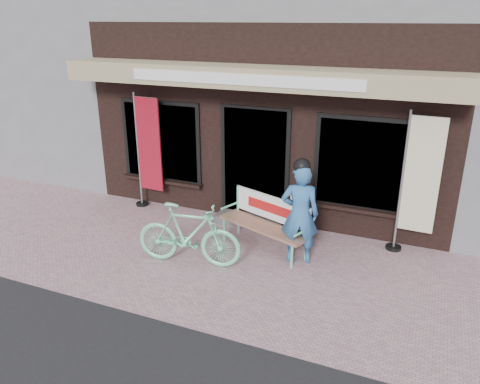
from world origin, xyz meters
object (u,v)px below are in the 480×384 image
at_px(bench, 267,219).
at_px(bicycle, 189,234).
at_px(nobori_cream, 418,183).
at_px(nobori_red, 148,151).
at_px(person, 300,212).
at_px(menu_stand, 300,215).

xyz_separation_m(bench, bicycle, (-0.94, -0.99, -0.02)).
height_order(bicycle, nobori_cream, nobori_cream).
xyz_separation_m(bench, nobori_red, (-2.80, 0.78, 0.68)).
bearing_deg(nobori_red, bicycle, -40.62).
height_order(person, bicycle, person).
distance_m(bench, menu_stand, 0.72).
xyz_separation_m(person, bicycle, (-1.56, -0.76, -0.34)).
xyz_separation_m(nobori_red, nobori_cream, (5.05, -0.01, 0.02)).
xyz_separation_m(bicycle, nobori_red, (-1.86, 1.77, 0.70)).
bearing_deg(person, nobori_cream, 16.43).
distance_m(nobori_cream, menu_stand, 2.00).
xyz_separation_m(nobori_red, menu_stand, (3.22, -0.20, -0.76)).
relative_size(bench, bicycle, 1.01).
distance_m(bench, nobori_cream, 2.47).
relative_size(bench, nobori_red, 0.73).
bearing_deg(person, nobori_red, 148.43).
bearing_deg(nobori_red, person, -13.45).
xyz_separation_m(bench, nobori_cream, (2.24, 0.77, 0.69)).
bearing_deg(nobori_red, nobori_cream, 2.86).
height_order(bicycle, nobori_red, nobori_red).
bearing_deg(bench, nobori_cream, 39.12).
bearing_deg(nobori_cream, nobori_red, -177.23).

